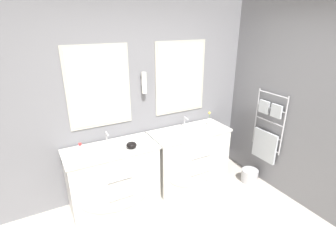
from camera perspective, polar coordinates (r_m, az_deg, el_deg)
The scene contains 11 objects.
wall_back at distance 3.63m, azimuth -6.08°, elevation 5.62°, with size 4.91×0.15×2.60m.
wall_right at distance 3.88m, azimuth 23.93°, elevation 4.60°, with size 0.13×3.64×2.60m.
vanity_left at distance 3.53m, azimuth -11.69°, elevation -11.05°, with size 1.16×0.59×0.85m.
vanity_right at distance 3.96m, azimuth 4.80°, elevation -6.74°, with size 1.16×0.59×0.85m.
faucet_left at distance 3.43m, azimuth -13.16°, elevation -2.68°, with size 0.17×0.11×0.17m.
faucet_right at distance 3.87m, azimuth 3.70°, elevation 0.77°, with size 0.17×0.11×0.17m.
toiletry_bottle at distance 3.17m, azimuth -18.42°, elevation -5.24°, with size 0.05×0.05×0.19m.
amenity_bowl at distance 3.29m, azimuth -7.95°, elevation -4.13°, with size 0.13×0.13×0.08m.
flower_vase at distance 4.01m, azimuth 8.92°, elevation 1.42°, with size 0.04×0.04×0.21m.
soap_dish at distance 3.56m, azimuth 1.01°, elevation -2.22°, with size 0.10×0.07×0.04m.
waste_bin at distance 4.30m, azimuth 17.32°, elevation -10.22°, with size 0.25×0.25×0.20m.
Camera 1 is at (-1.32, -1.43, 2.34)m, focal length 28.00 mm.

